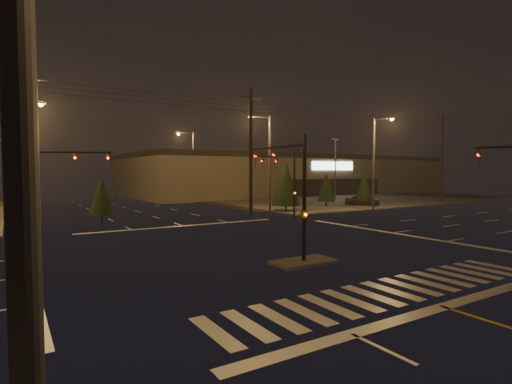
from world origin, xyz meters
The scene contains 23 objects.
ground centered at (0.00, 0.00, 0.00)m, with size 140.00×140.00×0.00m, color black.
sidewalk_ne centered at (30.00, 30.00, 0.06)m, with size 36.00×36.00×0.12m, color #45433E.
median_island centered at (0.00, -4.00, 0.07)m, with size 3.00×1.60×0.15m, color #45433E.
crosswalk centered at (0.00, -9.00, 0.01)m, with size 15.00×2.60×0.01m, color beige.
stop_bar_near centered at (0.00, -11.00, 0.01)m, with size 16.00×0.50×0.01m, color beige.
stop_bar_far centered at (0.00, 11.00, 0.01)m, with size 16.00×0.50×0.01m, color beige.
parking_lot centered at (35.00, 28.00, 0.04)m, with size 50.00×24.00×0.08m, color black.
retail_building centered at (35.00, 45.99, 3.84)m, with size 60.20×28.30×7.20m.
signal_mast_median centered at (0.00, -3.07, 3.75)m, with size 0.25×4.59×6.00m.
signal_mast_ne centered at (9.50, 10.14, 3.79)m, with size 4.84×1.86×6.00m.
signal_mast_nw centered at (-9.50, 10.14, 3.79)m, with size 4.84×1.86×6.00m.
streetlight_1 centered at (-11.18, 18.00, 5.80)m, with size 2.77×0.32×10.00m.
streetlight_2 centered at (-11.18, 34.00, 5.80)m, with size 2.77×0.32×10.00m.
streetlight_3 centered at (11.18, 16.00, 5.80)m, with size 2.77×0.32×10.00m.
streetlight_4 centered at (11.18, 36.00, 5.80)m, with size 2.77×0.32×10.00m.
streetlight_6 centered at (22.00, 11.18, 5.80)m, with size 0.32×2.77×10.00m.
utility_pole_1 centered at (8.00, 14.00, 6.13)m, with size 2.20×0.32×12.00m.
utility_pole_2 centered at (38.00, 14.00, 6.13)m, with size 2.20×0.32×12.00m.
conifer_0 centered at (13.30, 15.61, 3.03)m, with size 2.99×2.99×5.37m.
conifer_1 centered at (20.52, 17.39, 2.39)m, with size 2.16×2.16×4.08m.
conifer_2 centered at (25.51, 16.12, 2.47)m, with size 2.27×2.27×4.24m.
conifer_3 centered at (-5.02, 16.42, 2.28)m, with size 2.03×2.03×3.87m.
car_parked centered at (25.22, 16.09, 0.70)m, with size 1.65×4.09×1.39m, color black.
Camera 1 is at (-11.58, -18.41, 4.30)m, focal length 28.00 mm.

